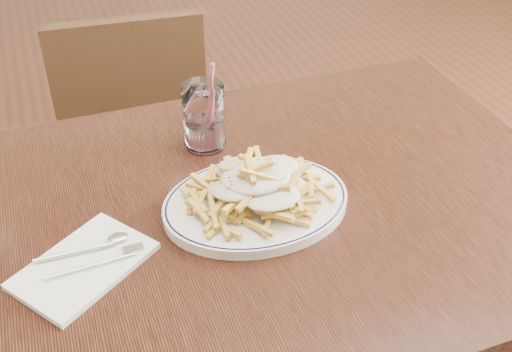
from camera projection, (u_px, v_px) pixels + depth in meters
name	position (u px, v px, depth m)	size (l,w,h in m)	color
table	(244.00, 240.00, 1.16)	(1.20, 0.80, 0.75)	black
chair_far	(134.00, 128.00, 1.82)	(0.42, 0.42, 0.84)	black
fries_plate	(256.00, 203.00, 1.10)	(0.35, 0.31, 0.02)	silver
loaded_fries	(256.00, 182.00, 1.07)	(0.28, 0.25, 0.07)	gold
napkin	(84.00, 266.00, 0.99)	(0.20, 0.13, 0.01)	white
cutlery	(82.00, 260.00, 0.99)	(0.18, 0.07, 0.01)	silver
water_glass	(204.00, 120.00, 1.23)	(0.08, 0.08, 0.18)	white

